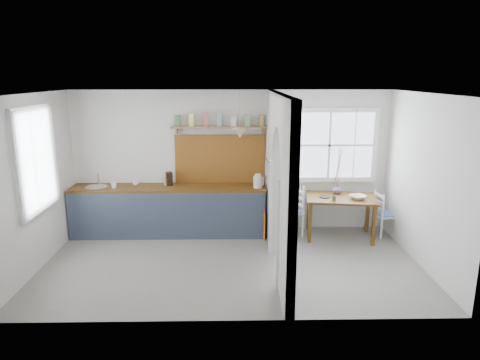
{
  "coord_description": "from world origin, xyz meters",
  "views": [
    {
      "loc": [
        0.02,
        -6.16,
        2.85
      ],
      "look_at": [
        0.14,
        0.29,
        1.27
      ],
      "focal_mm": 32.0,
      "sensor_mm": 36.0,
      "label": 1
    }
  ],
  "objects_px": {
    "vase": "(337,189)",
    "kettle": "(258,181)",
    "chair_right": "(387,214)",
    "dining_table": "(340,217)",
    "chair_left": "(288,211)"
  },
  "relations": [
    {
      "from": "vase",
      "to": "kettle",
      "type": "bearing_deg",
      "value": -176.28
    },
    {
      "from": "dining_table",
      "to": "kettle",
      "type": "bearing_deg",
      "value": -176.2
    },
    {
      "from": "chair_right",
      "to": "kettle",
      "type": "relative_size",
      "value": 3.28
    },
    {
      "from": "chair_right",
      "to": "vase",
      "type": "bearing_deg",
      "value": 73.47
    },
    {
      "from": "dining_table",
      "to": "vase",
      "type": "height_order",
      "value": "vase"
    },
    {
      "from": "chair_left",
      "to": "kettle",
      "type": "xyz_separation_m",
      "value": [
        -0.56,
        0.02,
        0.55
      ]
    },
    {
      "from": "kettle",
      "to": "vase",
      "type": "distance_m",
      "value": 1.47
    },
    {
      "from": "dining_table",
      "to": "chair_right",
      "type": "bearing_deg",
      "value": 13.26
    },
    {
      "from": "kettle",
      "to": "chair_left",
      "type": "bearing_deg",
      "value": -15.82
    },
    {
      "from": "dining_table",
      "to": "chair_right",
      "type": "xyz_separation_m",
      "value": [
        0.87,
        0.07,
        0.03
      ]
    },
    {
      "from": "kettle",
      "to": "vase",
      "type": "relative_size",
      "value": 1.49
    },
    {
      "from": "chair_left",
      "to": "vase",
      "type": "bearing_deg",
      "value": 77.35
    },
    {
      "from": "chair_right",
      "to": "vase",
      "type": "xyz_separation_m",
      "value": [
        -0.89,
        0.14,
        0.43
      ]
    },
    {
      "from": "chair_left",
      "to": "kettle",
      "type": "height_order",
      "value": "kettle"
    },
    {
      "from": "dining_table",
      "to": "vase",
      "type": "relative_size",
      "value": 7.19
    }
  ]
}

